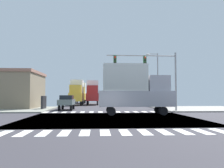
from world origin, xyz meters
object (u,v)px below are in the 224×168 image
Objects in this scene: street_lamp at (156,75)px; box_truck_leading_3 at (81,92)px; sedan_queued_1 at (67,101)px; traffic_signal_mast at (149,67)px; box_truck_trailing_4 at (133,88)px; box_truck_farside_1 at (93,92)px; box_truck_crossing_2 at (77,92)px.

street_lamp reaches higher than box_truck_leading_3.
street_lamp is at bearing -167.37° from sedan_queued_1.
street_lamp is (2.58, 6.90, -0.32)m from traffic_signal_mast.
box_truck_leading_3 is (-0.00, 25.95, 1.45)m from sedan_queued_1.
traffic_signal_mast is at bearing 108.04° from box_truck_leading_3.
street_lamp is 11.91m from box_truck_trailing_4.
box_truck_leading_3 is at bearing -71.17° from box_truck_farside_1.
sedan_queued_1 is 0.60× the size of box_truck_leading_3.
box_truck_farside_1 is 9.29m from box_truck_leading_3.
traffic_signal_mast is at bearing 117.08° from box_truck_crossing_2.
street_lamp is at bearing 118.10° from box_truck_leading_3.
sedan_queued_1 is 0.60× the size of box_truck_trailing_4.
box_truck_farside_1 is at bearing -144.76° from box_truck_crossing_2.
street_lamp is 1.10× the size of box_truck_leading_3.
box_truck_crossing_2 and box_truck_leading_3 have the same top height.
box_truck_leading_3 and box_truck_trailing_4 have the same top height.
sedan_queued_1 is at bearing 157.14° from traffic_signal_mast.
box_truck_trailing_4 is (7.40, -33.78, 0.00)m from box_truck_leading_3.
box_truck_leading_3 is at bearing -90.00° from sedan_queued_1.
box_truck_crossing_2 is 1.00× the size of box_truck_trailing_4.
box_truck_farside_1 and box_truck_leading_3 have the same top height.
box_truck_crossing_2 is (-12.38, 12.26, -2.20)m from street_lamp.
sedan_queued_1 is (-12.38, -2.77, -3.65)m from street_lamp.
traffic_signal_mast is 1.12× the size of box_truck_leading_3.
box_truck_farside_1 is 3.67m from box_truck_crossing_2.
traffic_signal_mast reaches higher than box_truck_leading_3.
box_truck_leading_3 is (-3.00, 8.80, 0.00)m from box_truck_farside_1.
street_lamp reaches higher than sedan_queued_1.
sedan_queued_1 is at bearing -167.37° from street_lamp.
box_truck_farside_1 is 1.00× the size of box_truck_leading_3.
box_truck_trailing_4 is (-2.40, -3.70, -2.52)m from traffic_signal_mast.
box_truck_crossing_2 is at bearing 35.24° from box_truck_farside_1.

